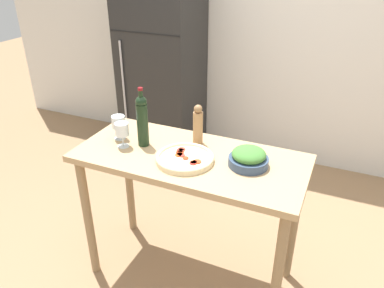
% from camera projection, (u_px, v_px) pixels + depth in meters
% --- Properties ---
extents(ground_plane, '(14.00, 14.00, 0.00)m').
position_uv_depth(ground_plane, '(190.00, 272.00, 2.60)').
color(ground_plane, '#9E7A56').
extents(wall_back, '(6.40, 0.08, 2.60)m').
position_uv_depth(wall_back, '(272.00, 31.00, 3.52)').
color(wall_back, silver).
rests_on(wall_back, ground_plane).
extents(refrigerator, '(0.72, 0.67, 1.84)m').
position_uv_depth(refrigerator, '(162.00, 68.00, 3.75)').
color(refrigerator, black).
rests_on(refrigerator, ground_plane).
extents(prep_counter, '(1.35, 0.61, 0.93)m').
position_uv_depth(prep_counter, '(190.00, 176.00, 2.23)').
color(prep_counter, tan).
rests_on(prep_counter, ground_plane).
extents(wine_bottle, '(0.07, 0.07, 0.37)m').
position_uv_depth(wine_bottle, '(142.00, 120.00, 2.20)').
color(wine_bottle, black).
rests_on(wine_bottle, prep_counter).
extents(wine_glass_near, '(0.08, 0.08, 0.15)m').
position_uv_depth(wine_glass_near, '(122.00, 130.00, 2.21)').
color(wine_glass_near, silver).
rests_on(wine_glass_near, prep_counter).
extents(wine_glass_far, '(0.08, 0.08, 0.15)m').
position_uv_depth(wine_glass_far, '(119.00, 123.00, 2.31)').
color(wine_glass_far, silver).
rests_on(wine_glass_far, prep_counter).
extents(pepper_mill, '(0.06, 0.06, 0.25)m').
position_uv_depth(pepper_mill, '(198.00, 125.00, 2.25)').
color(pepper_mill, '#AD7F51').
rests_on(pepper_mill, prep_counter).
extents(salad_bowl, '(0.22, 0.22, 0.11)m').
position_uv_depth(salad_bowl, '(249.00, 158.00, 2.04)').
color(salad_bowl, '#384C6B').
rests_on(salad_bowl, prep_counter).
extents(homemade_pizza, '(0.33, 0.33, 0.04)m').
position_uv_depth(homemade_pizza, '(185.00, 158.00, 2.10)').
color(homemade_pizza, beige).
rests_on(homemade_pizza, prep_counter).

